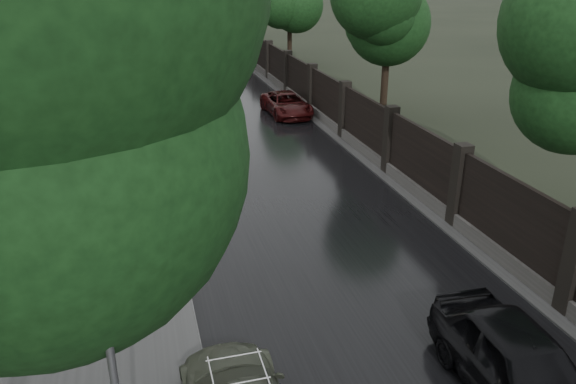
{
  "coord_description": "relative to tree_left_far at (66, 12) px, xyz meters",
  "views": [
    {
      "loc": [
        -4.82,
        -4.16,
        7.79
      ],
      "look_at": [
        -0.75,
        10.58,
        1.5
      ],
      "focal_mm": 35.0,
      "sensor_mm": 36.0,
      "label": 1
    }
  ],
  "objects": [
    {
      "name": "tree_right_b",
      "position": [
        15.5,
        -8.0,
        -0.29
      ],
      "size": [
        4.08,
        4.08,
        7.01
      ],
      "color": "black",
      "rests_on": "ground"
    },
    {
      "name": "traffic_light",
      "position": [
        3.7,
        -5.01,
        -2.84
      ],
      "size": [
        0.16,
        0.32,
        4.0
      ],
      "color": "#59595E",
      "rests_on": "ground"
    },
    {
      "name": "tree_right_c",
      "position": [
        15.5,
        10.0,
        -0.29
      ],
      "size": [
        4.08,
        4.08,
        7.01
      ],
      "color": "black",
      "rests_on": "ground"
    },
    {
      "name": "hatchback_left",
      "position": [
        5.66,
        -13.7,
        -4.57
      ],
      "size": [
        2.01,
        4.08,
        1.34
      ],
      "primitive_type": "imported",
      "rotation": [
        0.0,
        0.0,
        3.03
      ],
      "color": "black",
      "rests_on": "ground"
    },
    {
      "name": "car_right_far",
      "position": [
        11.09,
        -5.19,
        -4.63
      ],
      "size": [
        2.19,
        4.47,
        1.22
      ],
      "primitive_type": "imported",
      "rotation": [
        0.0,
        0.0,
        0.04
      ],
      "color": "black",
      "rests_on": "ground"
    },
    {
      "name": "tree_left_far",
      "position": [
        0.0,
        0.0,
        0.0
      ],
      "size": [
        4.25,
        4.25,
        7.39
      ],
      "color": "black",
      "rests_on": "ground"
    },
    {
      "name": "fence_right",
      "position": [
        12.6,
        2.01,
        -4.23
      ],
      "size": [
        0.45,
        75.72,
        2.7
      ],
      "color": "#383533",
      "rests_on": "ground"
    },
    {
      "name": "car_right_near",
      "position": [
        9.6,
        -27.21,
        -4.46
      ],
      "size": [
        1.98,
        4.62,
        1.56
      ],
      "primitive_type": "imported",
      "rotation": [
        0.0,
        0.0,
        -0.03
      ],
      "color": "black",
      "rests_on": "ground"
    }
  ]
}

